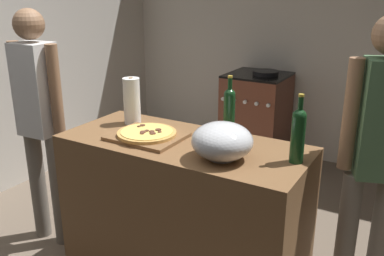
% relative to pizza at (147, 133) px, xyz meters
% --- Properties ---
extents(ground_plane, '(4.49, 3.69, 0.02)m').
position_rel_pizza_xyz_m(ground_plane, '(0.12, 0.89, -0.97)').
color(ground_plane, '#6B5B4C').
extents(kitchen_wall_rear, '(4.49, 0.10, 2.60)m').
position_rel_pizza_xyz_m(kitchen_wall_rear, '(0.12, 2.49, 0.34)').
color(kitchen_wall_rear, beige).
rests_on(kitchen_wall_rear, ground_plane).
extents(kitchen_wall_left, '(0.10, 3.69, 2.60)m').
position_rel_pizza_xyz_m(kitchen_wall_left, '(-1.87, 0.89, 0.34)').
color(kitchen_wall_left, beige).
rests_on(kitchen_wall_left, ground_plane).
extents(counter, '(1.39, 0.60, 0.93)m').
position_rel_pizza_xyz_m(counter, '(0.20, 0.06, -0.50)').
color(counter, brown).
rests_on(counter, ground_plane).
extents(cutting_board, '(0.40, 0.32, 0.02)m').
position_rel_pizza_xyz_m(cutting_board, '(-0.00, -0.00, -0.02)').
color(cutting_board, brown).
rests_on(cutting_board, counter).
extents(pizza, '(0.33, 0.33, 0.03)m').
position_rel_pizza_xyz_m(pizza, '(0.00, 0.00, 0.00)').
color(pizza, tan).
rests_on(pizza, cutting_board).
extents(mixing_bowl, '(0.31, 0.31, 0.19)m').
position_rel_pizza_xyz_m(mixing_bowl, '(0.50, -0.05, 0.06)').
color(mixing_bowl, '#B2B2B7').
rests_on(mixing_bowl, counter).
extents(paper_towel_roll, '(0.10, 0.10, 0.29)m').
position_rel_pizza_xyz_m(paper_towel_roll, '(-0.24, 0.18, 0.11)').
color(paper_towel_roll, white).
rests_on(paper_towel_roll, counter).
extents(wine_bottle_amber, '(0.07, 0.07, 0.34)m').
position_rel_pizza_xyz_m(wine_bottle_amber, '(0.83, 0.09, 0.12)').
color(wine_bottle_amber, '#143819').
rests_on(wine_bottle_amber, counter).
extents(wine_bottle_dark, '(0.06, 0.06, 0.36)m').
position_rel_pizza_xyz_m(wine_bottle_dark, '(0.39, 0.24, 0.13)').
color(wine_bottle_dark, '#143819').
rests_on(wine_bottle_dark, counter).
extents(stove, '(0.58, 0.59, 0.96)m').
position_rel_pizza_xyz_m(stove, '(-0.17, 2.09, -0.50)').
color(stove, brown).
rests_on(stove, ground_plane).
extents(person_in_stripes, '(0.40, 0.21, 1.62)m').
position_rel_pizza_xyz_m(person_in_stripes, '(-0.87, -0.01, -0.02)').
color(person_in_stripes, slate).
rests_on(person_in_stripes, ground_plane).
extents(person_in_red, '(0.35, 0.26, 1.63)m').
position_rel_pizza_xyz_m(person_in_red, '(1.15, 0.41, -0.03)').
color(person_in_red, slate).
rests_on(person_in_red, ground_plane).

